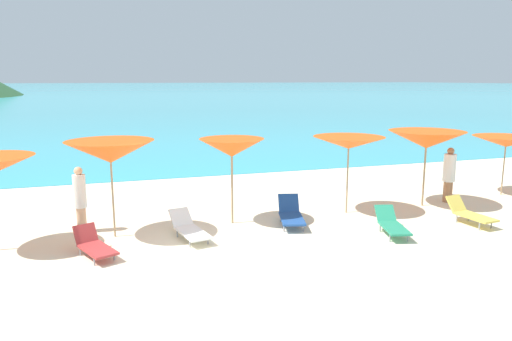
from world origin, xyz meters
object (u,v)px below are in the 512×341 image
(lounge_chair_3, at_px, (469,213))
(lounge_chair_4, at_px, (189,228))
(umbrella_8, at_px, (506,142))
(lounge_chair_6, at_px, (291,214))
(beachgoer_1, at_px, (449,174))
(umbrella_6, at_px, (349,143))
(lounge_chair_9, at_px, (392,224))
(lounge_chair_11, at_px, (94,245))
(beachgoer_2, at_px, (80,198))
(umbrella_4, at_px, (110,152))
(umbrella_5, at_px, (232,148))
(umbrella_7, at_px, (427,140))

(lounge_chair_3, bearing_deg, lounge_chair_4, 165.25)
(umbrella_8, bearing_deg, lounge_chair_4, -173.40)
(lounge_chair_6, height_order, beachgoer_1, beachgoer_1)
(umbrella_6, relative_size, umbrella_8, 0.96)
(lounge_chair_9, xyz_separation_m, lounge_chair_11, (-7.19, 0.68, -0.02))
(lounge_chair_4, bearing_deg, lounge_chair_11, -176.75)
(lounge_chair_11, relative_size, beachgoer_2, 0.83)
(umbrella_6, bearing_deg, lounge_chair_11, -168.30)
(umbrella_4, bearing_deg, lounge_chair_11, -110.27)
(umbrella_5, relative_size, beachgoer_2, 1.36)
(umbrella_7, bearing_deg, lounge_chair_6, -172.88)
(lounge_chair_9, bearing_deg, lounge_chair_3, 17.71)
(umbrella_4, bearing_deg, lounge_chair_3, -11.09)
(lounge_chair_4, bearing_deg, umbrella_6, -1.02)
(lounge_chair_4, height_order, lounge_chair_6, lounge_chair_6)
(lounge_chair_3, bearing_deg, umbrella_8, 28.46)
(umbrella_5, relative_size, lounge_chair_4, 1.34)
(umbrella_4, bearing_deg, lounge_chair_9, -16.16)
(umbrella_5, relative_size, umbrella_6, 1.03)
(lounge_chair_9, bearing_deg, beachgoer_2, 175.66)
(umbrella_5, height_order, lounge_chair_6, umbrella_5)
(lounge_chair_3, distance_m, beachgoer_1, 2.45)
(lounge_chair_4, distance_m, lounge_chair_9, 5.12)
(beachgoer_1, bearing_deg, umbrella_7, -104.80)
(lounge_chair_3, bearing_deg, umbrella_4, 162.71)
(beachgoer_1, bearing_deg, lounge_chair_6, -105.46)
(lounge_chair_9, bearing_deg, umbrella_6, 108.16)
(umbrella_5, distance_m, umbrella_6, 3.49)
(umbrella_5, height_order, beachgoer_2, umbrella_5)
(umbrella_6, relative_size, lounge_chair_6, 1.35)
(lounge_chair_4, height_order, beachgoer_1, beachgoer_1)
(umbrella_8, bearing_deg, lounge_chair_9, -157.15)
(lounge_chair_6, bearing_deg, umbrella_4, -170.25)
(lounge_chair_3, relative_size, lounge_chair_6, 0.87)
(umbrella_6, bearing_deg, umbrella_5, 179.76)
(umbrella_8, distance_m, beachgoer_2, 13.56)
(umbrella_5, height_order, lounge_chair_3, umbrella_5)
(lounge_chair_4, bearing_deg, umbrella_5, 22.23)
(lounge_chair_9, xyz_separation_m, beachgoer_1, (3.57, 2.27, 0.65))
(lounge_chair_11, height_order, beachgoer_2, beachgoer_2)
(lounge_chair_3, distance_m, beachgoer_2, 10.38)
(umbrella_6, relative_size, beachgoer_2, 1.32)
(umbrella_4, distance_m, umbrella_6, 6.60)
(umbrella_7, relative_size, beachgoer_1, 1.34)
(lounge_chair_4, bearing_deg, lounge_chair_3, -19.91)
(lounge_chair_6, bearing_deg, beachgoer_1, 22.08)
(lounge_chair_3, bearing_deg, umbrella_5, 155.59)
(umbrella_5, bearing_deg, beachgoer_2, 173.59)
(lounge_chair_4, bearing_deg, beachgoer_2, 141.05)
(lounge_chair_3, bearing_deg, umbrella_6, 136.80)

